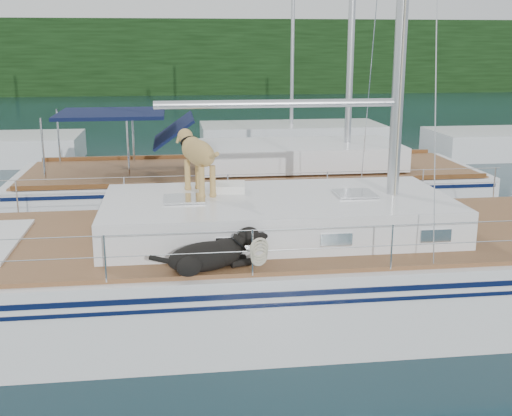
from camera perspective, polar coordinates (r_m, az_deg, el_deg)
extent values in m
plane|color=black|center=(10.16, -2.68, -9.15)|extent=(120.00, 120.00, 0.00)
cube|color=black|center=(54.30, -6.86, 13.18)|extent=(90.00, 3.00, 6.00)
cube|color=#595147|center=(55.60, -6.80, 10.73)|extent=(92.00, 1.00, 1.20)
cube|color=white|center=(9.97, -2.72, -6.51)|extent=(12.00, 3.80, 1.40)
cube|color=brown|center=(9.74, -2.77, -2.49)|extent=(11.52, 3.50, 0.06)
cube|color=white|center=(9.75, 1.90, -0.60)|extent=(5.20, 2.50, 0.55)
cylinder|color=silver|center=(9.45, 1.99, 9.25)|extent=(3.60, 0.12, 0.12)
cylinder|color=silver|center=(7.90, -1.76, -2.05)|extent=(10.56, 0.01, 0.01)
cylinder|color=silver|center=(11.28, -3.55, 2.94)|extent=(10.56, 0.01, 0.01)
cube|color=blue|center=(11.18, -4.64, 0.00)|extent=(0.76, 0.60, 0.05)
cube|color=white|center=(10.04, -2.47, 1.84)|extent=(0.55, 0.47, 0.13)
torus|color=beige|center=(7.90, 0.28, -3.57)|extent=(0.34, 0.21, 0.32)
cube|color=white|center=(15.65, -0.54, 1.07)|extent=(11.00, 3.50, 1.30)
cube|color=brown|center=(15.51, -0.55, 3.41)|extent=(10.56, 3.29, 0.06)
cube|color=white|center=(15.64, 3.83, 4.77)|extent=(4.80, 2.30, 0.55)
cube|color=#0D1338|center=(15.26, -12.70, 8.19)|extent=(2.40, 2.30, 0.08)
cube|color=white|center=(25.99, 3.15, 6.28)|extent=(7.20, 3.00, 1.10)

